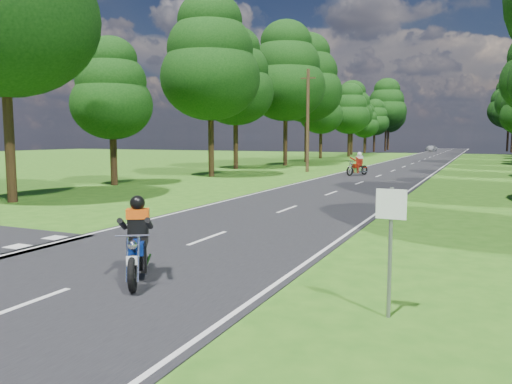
% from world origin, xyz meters
% --- Properties ---
extents(ground, '(160.00, 160.00, 0.00)m').
position_xyz_m(ground, '(0.00, 0.00, 0.00)').
color(ground, '#2B6116').
rests_on(ground, ground).
extents(main_road, '(7.00, 140.00, 0.02)m').
position_xyz_m(main_road, '(0.00, 50.00, 0.01)').
color(main_road, black).
rests_on(main_road, ground).
extents(road_markings, '(7.40, 140.00, 0.01)m').
position_xyz_m(road_markings, '(-0.14, 48.13, 0.02)').
color(road_markings, silver).
rests_on(road_markings, main_road).
extents(treeline, '(40.00, 115.35, 14.78)m').
position_xyz_m(treeline, '(1.43, 60.06, 8.25)').
color(treeline, black).
rests_on(treeline, ground).
extents(telegraph_pole, '(1.20, 0.26, 8.00)m').
position_xyz_m(telegraph_pole, '(-6.00, 28.00, 4.07)').
color(telegraph_pole, '#382616').
rests_on(telegraph_pole, ground).
extents(road_sign, '(0.45, 0.07, 2.00)m').
position_xyz_m(road_sign, '(5.50, -2.01, 1.34)').
color(road_sign, slate).
rests_on(road_sign, ground).
extents(rider_near_blue, '(1.57, 1.98, 1.61)m').
position_xyz_m(rider_near_blue, '(0.78, -2.00, 0.82)').
color(rider_near_blue, navy).
rests_on(rider_near_blue, main_road).
extents(rider_far_red, '(1.43, 2.11, 1.68)m').
position_xyz_m(rider_far_red, '(-1.49, 25.76, 0.86)').
color(rider_far_red, '#981F0B').
rests_on(rider_far_red, main_road).
extents(distant_car, '(2.22, 3.86, 1.24)m').
position_xyz_m(distant_car, '(-2.60, 91.54, 0.64)').
color(distant_car, silver).
rests_on(distant_car, main_road).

